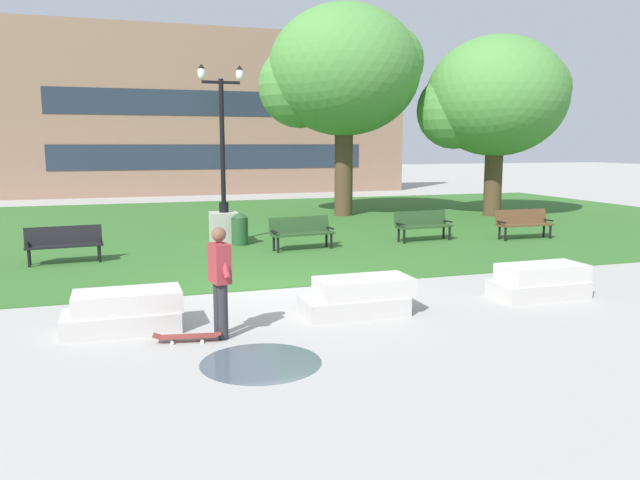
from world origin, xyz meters
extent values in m
plane|color=#A3A09B|center=(0.00, 0.00, 0.00)|extent=(140.00, 140.00, 0.00)
cube|color=#336628|center=(0.00, 10.00, 0.01)|extent=(40.00, 20.00, 0.02)
cube|color=#BCB7B2|center=(-3.19, -2.01, 0.16)|extent=(1.80, 0.90, 0.32)
cube|color=beige|center=(-3.08, -2.01, 0.48)|extent=(1.66, 0.83, 0.32)
cube|color=#BCB7B2|center=(0.66, -2.26, 0.16)|extent=(1.80, 0.90, 0.32)
cube|color=beige|center=(0.85, -2.26, 0.48)|extent=(1.66, 0.83, 0.32)
cube|color=#BCB7B2|center=(4.51, -2.22, 0.16)|extent=(1.80, 0.90, 0.32)
cube|color=beige|center=(4.58, -2.22, 0.48)|extent=(1.66, 0.83, 0.32)
cylinder|color=#28282D|center=(-1.72, -2.95, 0.43)|extent=(0.15, 0.15, 0.86)
cylinder|color=#28282D|center=(-1.76, -2.75, 0.43)|extent=(0.15, 0.15, 0.86)
cube|color=maroon|center=(-1.74, -2.85, 1.16)|extent=(0.31, 0.44, 0.60)
cylinder|color=maroon|center=(-1.69, -2.97, 1.22)|extent=(0.17, 0.37, 0.53)
cylinder|color=maroon|center=(-1.79, -2.73, 1.22)|extent=(0.17, 0.37, 0.53)
sphere|color=brown|center=(-1.74, -2.85, 1.60)|extent=(0.22, 0.22, 0.22)
cube|color=maroon|center=(-2.26, -2.91, 0.09)|extent=(0.82, 0.34, 0.02)
cube|color=maroon|center=(-2.70, -2.83, 0.11)|extent=(0.15, 0.22, 0.06)
cube|color=maroon|center=(-1.81, -2.99, 0.11)|extent=(0.15, 0.22, 0.06)
cylinder|color=silver|center=(-2.49, -2.98, 0.03)|extent=(0.06, 0.04, 0.06)
cylinder|color=silver|center=(-2.45, -2.76, 0.03)|extent=(0.06, 0.04, 0.06)
cylinder|color=silver|center=(-2.06, -3.06, 0.03)|extent=(0.06, 0.04, 0.06)
cylinder|color=silver|center=(-2.02, -2.84, 0.03)|extent=(0.06, 0.04, 0.06)
cylinder|color=#47515B|center=(-1.41, -4.14, 0.00)|extent=(1.66, 1.66, 0.01)
cube|color=#284723|center=(1.70, 4.32, 0.46)|extent=(1.84, 0.64, 0.05)
cube|color=#284723|center=(1.67, 4.56, 0.69)|extent=(1.80, 0.33, 0.46)
cube|color=black|center=(0.86, 4.22, 0.58)|extent=(0.10, 0.40, 0.04)
cube|color=black|center=(2.53, 4.41, 0.58)|extent=(0.10, 0.40, 0.04)
cylinder|color=black|center=(0.92, 4.07, 0.23)|extent=(0.07, 0.07, 0.41)
cylinder|color=black|center=(2.51, 4.25, 0.23)|extent=(0.07, 0.07, 0.41)
cylinder|color=black|center=(0.88, 4.39, 0.23)|extent=(0.07, 0.07, 0.41)
cylinder|color=black|center=(2.47, 4.57, 0.23)|extent=(0.07, 0.07, 0.41)
cube|color=black|center=(-4.45, 4.19, 0.46)|extent=(1.83, 0.59, 0.05)
cube|color=black|center=(-4.47, 4.44, 0.69)|extent=(1.80, 0.28, 0.46)
cube|color=black|center=(-5.28, 4.12, 0.58)|extent=(0.09, 0.40, 0.04)
cube|color=black|center=(-3.61, 4.26, 0.58)|extent=(0.09, 0.40, 0.04)
cylinder|color=black|center=(-5.23, 3.96, 0.23)|extent=(0.07, 0.07, 0.41)
cylinder|color=black|center=(-3.64, 4.10, 0.23)|extent=(0.07, 0.07, 0.41)
cylinder|color=black|center=(-5.26, 4.28, 0.23)|extent=(0.07, 0.07, 0.41)
cylinder|color=black|center=(-3.66, 4.42, 0.23)|extent=(0.07, 0.07, 0.41)
cube|color=#284723|center=(5.64, 4.67, 0.46)|extent=(1.83, 0.59, 0.05)
cube|color=#284723|center=(5.62, 4.92, 0.69)|extent=(1.80, 0.28, 0.46)
cube|color=black|center=(4.80, 4.60, 0.58)|extent=(0.09, 0.40, 0.04)
cube|color=black|center=(6.48, 4.75, 0.58)|extent=(0.09, 0.40, 0.04)
cylinder|color=black|center=(4.86, 4.45, 0.23)|extent=(0.07, 0.07, 0.41)
cylinder|color=black|center=(6.45, 4.58, 0.23)|extent=(0.07, 0.07, 0.41)
cylinder|color=black|center=(4.83, 4.77, 0.23)|extent=(0.07, 0.07, 0.41)
cylinder|color=black|center=(6.42, 4.90, 0.23)|extent=(0.07, 0.07, 0.41)
cube|color=brown|center=(8.77, 4.04, 0.46)|extent=(1.81, 0.48, 0.05)
cube|color=brown|center=(8.78, 4.29, 0.69)|extent=(1.80, 0.16, 0.46)
cube|color=black|center=(7.93, 4.06, 0.58)|extent=(0.07, 0.40, 0.04)
cube|color=black|center=(9.61, 4.03, 0.58)|extent=(0.07, 0.40, 0.04)
cylinder|color=black|center=(7.97, 3.90, 0.23)|extent=(0.07, 0.07, 0.41)
cylinder|color=black|center=(9.57, 3.87, 0.23)|extent=(0.07, 0.07, 0.41)
cylinder|color=black|center=(7.98, 4.22, 0.23)|extent=(0.07, 0.07, 0.41)
cylinder|color=black|center=(9.58, 4.19, 0.23)|extent=(0.07, 0.07, 0.41)
cube|color=#ADA89E|center=(-0.15, 6.34, 0.47)|extent=(0.80, 0.80, 0.90)
cylinder|color=black|center=(-0.15, 6.34, 1.07)|extent=(0.28, 0.28, 0.30)
cylinder|color=black|center=(-0.15, 6.34, 2.86)|extent=(0.14, 0.14, 3.87)
cube|color=black|center=(-0.15, 6.34, 4.69)|extent=(1.10, 0.08, 0.08)
ellipsoid|color=white|center=(-0.70, 6.34, 4.93)|extent=(0.22, 0.22, 0.36)
cone|color=black|center=(-0.70, 6.34, 5.13)|extent=(0.20, 0.20, 0.13)
ellipsoid|color=white|center=(0.40, 6.34, 4.93)|extent=(0.22, 0.22, 0.36)
cone|color=black|center=(0.40, 6.34, 5.13)|extent=(0.20, 0.20, 0.13)
cylinder|color=#4C3823|center=(5.68, 11.87, 2.09)|extent=(0.74, 0.74, 4.14)
ellipsoid|color=#4C893D|center=(5.68, 11.87, 5.83)|extent=(6.06, 6.06, 5.15)
sphere|color=#4C893D|center=(4.01, 12.48, 5.22)|extent=(3.33, 3.33, 3.33)
sphere|color=#4C893D|center=(7.19, 11.27, 6.13)|extent=(3.03, 3.03, 3.03)
cylinder|color=#4C3823|center=(11.45, 9.91, 1.65)|extent=(0.72, 0.72, 3.26)
ellipsoid|color=#4C893D|center=(11.45, 9.91, 4.81)|extent=(5.58, 5.58, 4.74)
sphere|color=#4C893D|center=(9.91, 10.47, 4.26)|extent=(3.07, 3.07, 3.07)
sphere|color=#4C893D|center=(12.84, 9.35, 5.09)|extent=(2.79, 2.79, 2.79)
cylinder|color=#234C28|center=(0.19, 5.71, 0.42)|extent=(0.48, 0.48, 0.80)
cone|color=#234C28|center=(0.19, 5.71, 0.90)|extent=(0.49, 0.49, 0.16)
cube|color=#8E6B56|center=(2.23, 24.50, 4.72)|extent=(23.73, 1.00, 9.45)
cube|color=#232D3D|center=(2.23, 23.98, 2.20)|extent=(17.80, 0.03, 1.40)
cube|color=#232D3D|center=(2.23, 23.98, 5.20)|extent=(17.80, 0.03, 1.40)
camera|label=1|loc=(-3.17, -12.09, 2.94)|focal=35.00mm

